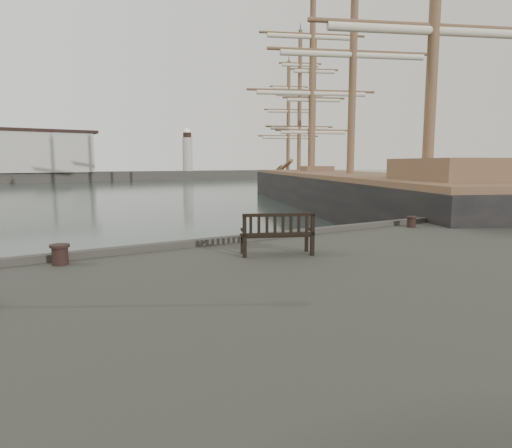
{
  "coord_description": "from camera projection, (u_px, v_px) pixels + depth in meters",
  "views": [
    {
      "loc": [
        -7.75,
        -11.77,
        3.88
      ],
      "look_at": [
        -0.64,
        -0.5,
        2.1
      ],
      "focal_mm": 32.0,
      "sensor_mm": 36.0,
      "label": 1
    }
  ],
  "objects": [
    {
      "name": "tall_ship_far",
      "position": [
        299.0,
        188.0,
        58.88
      ],
      "size": [
        15.5,
        25.17,
        21.63
      ],
      "rotation": [
        0.0,
        0.0,
        -0.43
      ],
      "color": "black",
      "rests_on": "ground"
    },
    {
      "name": "bench",
      "position": [
        277.0,
        242.0,
        11.6
      ],
      "size": [
        1.93,
        1.3,
        1.05
      ],
      "rotation": [
        0.0,
        0.0,
        -0.41
      ],
      "color": "black",
      "rests_on": "quay"
    },
    {
      "name": "tall_ship_main",
      "position": [
        349.0,
        199.0,
        39.27
      ],
      "size": [
        26.51,
        45.19,
        34.02
      ],
      "rotation": [
        0.0,
        0.0,
        -0.41
      ],
      "color": "black",
      "rests_on": "ground"
    },
    {
      "name": "ground",
      "position": [
        265.0,
        286.0,
        14.48
      ],
      "size": [
        400.0,
        400.0,
        0.0
      ],
      "primitive_type": "plane",
      "color": "black",
      "rests_on": "ground"
    },
    {
      "name": "bollard_left",
      "position": [
        60.0,
        255.0,
        10.47
      ],
      "size": [
        0.57,
        0.57,
        0.47
      ],
      "primitive_type": "cylinder",
      "rotation": [
        0.0,
        0.0,
        -0.31
      ],
      "color": "black",
      "rests_on": "quay"
    },
    {
      "name": "bollard_right",
      "position": [
        411.0,
        222.0,
        16.6
      ],
      "size": [
        0.39,
        0.39,
        0.4
      ],
      "primitive_type": "cylinder",
      "rotation": [
        0.0,
        0.0,
        0.02
      ],
      "color": "black",
      "rests_on": "quay"
    }
  ]
}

